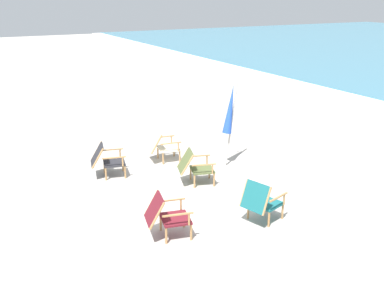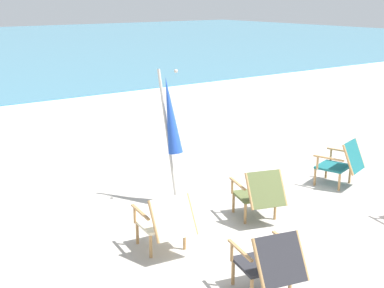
% 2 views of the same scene
% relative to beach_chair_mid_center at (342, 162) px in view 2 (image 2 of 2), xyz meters
% --- Properties ---
extents(ground_plane, '(80.00, 80.00, 0.00)m').
position_rel_beach_chair_mid_center_xyz_m(ground_plane, '(-1.52, -0.76, -0.43)').
color(ground_plane, '#B2AAA0').
extents(surf_band, '(80.00, 1.10, 0.06)m').
position_rel_beach_chair_mid_center_xyz_m(surf_band, '(-1.52, 9.65, -0.40)').
color(surf_band, white).
rests_on(surf_band, ground).
extents(beach_chair_mid_center, '(0.75, 0.84, 0.81)m').
position_rel_beach_chair_mid_center_xyz_m(beach_chair_mid_center, '(0.00, 0.00, 0.00)').
color(beach_chair_mid_center, '#196066').
rests_on(beach_chair_mid_center, ground).
extents(beach_chair_far_center, '(0.78, 0.91, 0.78)m').
position_rel_beach_chair_mid_center_xyz_m(beach_chair_far_center, '(-2.11, -0.23, -0.01)').
color(beach_chair_far_center, '#515B33').
rests_on(beach_chair_far_center, ground).
extents(beach_chair_back_right, '(0.68, 0.85, 0.77)m').
position_rel_beach_chair_mid_center_xyz_m(beach_chair_back_right, '(-3.73, -0.27, -0.01)').
color(beach_chair_back_right, beige).
rests_on(beach_chair_back_right, ground).
extents(beach_chair_front_left, '(0.74, 0.88, 0.78)m').
position_rel_beach_chair_mid_center_xyz_m(beach_chair_front_left, '(-3.43, -1.79, -0.01)').
color(beach_chair_front_left, '#28282D').
rests_on(beach_chair_front_left, ground).
extents(umbrella_furled_blue, '(0.31, 0.48, 2.10)m').
position_rel_beach_chair_mid_center_xyz_m(umbrella_furled_blue, '(-2.74, 1.08, 0.95)').
color(umbrella_furled_blue, '#B7B2A8').
rests_on(umbrella_furled_blue, ground).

